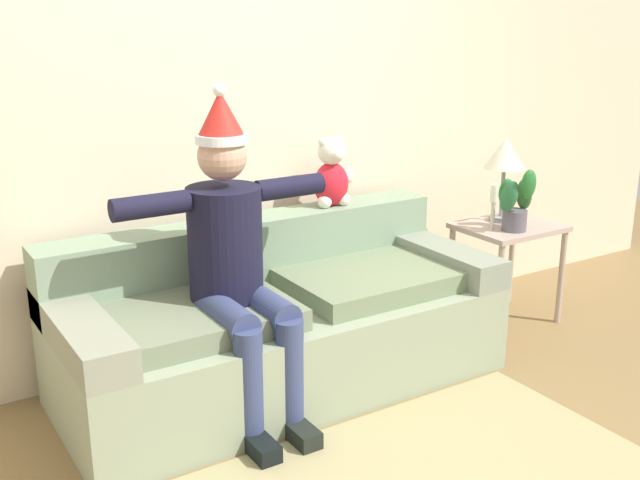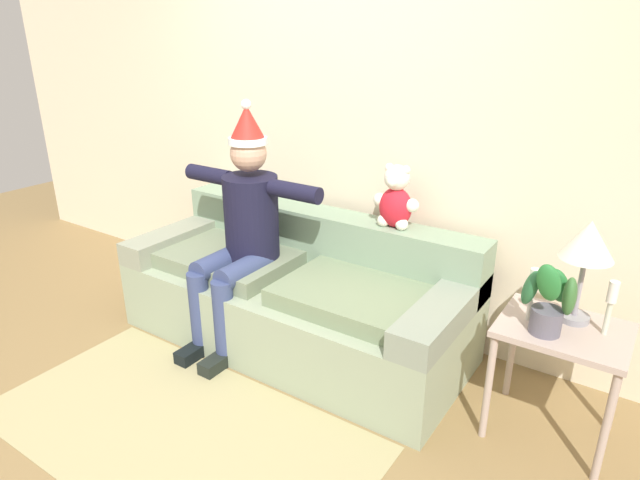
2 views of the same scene
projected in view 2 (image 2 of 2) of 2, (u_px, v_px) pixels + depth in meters
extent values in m
plane|color=olive|center=(184.00, 424.00, 2.80)|extent=(10.00, 10.00, 0.00)
cube|color=beige|center=(346.00, 120.00, 3.51)|extent=(7.00, 0.10, 2.70)
cube|color=gray|center=(294.00, 311.00, 3.46)|extent=(2.18, 0.92, 0.44)
cube|color=gray|center=(324.00, 237.00, 3.58)|extent=(2.18, 0.24, 0.35)
cube|color=gray|center=(182.00, 237.00, 3.86)|extent=(0.22, 0.92, 0.15)
cube|color=gray|center=(444.00, 312.00, 2.85)|extent=(0.22, 0.92, 0.15)
cube|color=gray|center=(229.00, 257.00, 3.58)|extent=(0.87, 0.65, 0.10)
cube|color=gray|center=(358.00, 296.00, 3.07)|extent=(0.87, 0.65, 0.10)
cylinder|color=black|center=(252.00, 217.00, 3.39)|extent=(0.34, 0.34, 0.52)
sphere|color=tan|center=(248.00, 153.00, 3.25)|extent=(0.22, 0.22, 0.22)
cylinder|color=white|center=(248.00, 141.00, 3.22)|extent=(0.23, 0.23, 0.04)
cone|color=red|center=(247.00, 122.00, 3.18)|extent=(0.21, 0.21, 0.20)
sphere|color=white|center=(246.00, 104.00, 3.14)|extent=(0.06, 0.06, 0.06)
cylinder|color=navy|center=(220.00, 262.00, 3.39)|extent=(0.14, 0.40, 0.14)
cylinder|color=navy|center=(200.00, 314.00, 3.33)|extent=(0.13, 0.13, 0.54)
cube|color=black|center=(194.00, 352.00, 3.35)|extent=(0.10, 0.24, 0.08)
cylinder|color=navy|center=(244.00, 270.00, 3.28)|extent=(0.14, 0.40, 0.14)
cylinder|color=navy|center=(224.00, 323.00, 3.23)|extent=(0.13, 0.13, 0.54)
cube|color=black|center=(218.00, 362.00, 3.25)|extent=(0.10, 0.24, 0.08)
cylinder|color=black|center=(209.00, 175.00, 3.49)|extent=(0.34, 0.10, 0.10)
cylinder|color=black|center=(295.00, 192.00, 3.14)|extent=(0.34, 0.10, 0.10)
ellipsoid|color=red|center=(396.00, 207.00, 3.21)|extent=(0.20, 0.16, 0.24)
sphere|color=white|center=(397.00, 178.00, 3.14)|extent=(0.15, 0.15, 0.15)
sphere|color=white|center=(392.00, 182.00, 3.10)|extent=(0.07, 0.07, 0.07)
sphere|color=white|center=(389.00, 168.00, 3.15)|extent=(0.05, 0.05, 0.05)
sphere|color=white|center=(406.00, 170.00, 3.10)|extent=(0.05, 0.05, 0.05)
sphere|color=white|center=(380.00, 199.00, 3.25)|extent=(0.08, 0.08, 0.08)
sphere|color=white|center=(383.00, 220.00, 3.25)|extent=(0.08, 0.08, 0.08)
sphere|color=white|center=(412.00, 206.00, 3.14)|extent=(0.08, 0.08, 0.08)
sphere|color=white|center=(402.00, 224.00, 3.19)|extent=(0.08, 0.08, 0.08)
cube|color=#B09A8F|center=(564.00, 330.00, 2.54)|extent=(0.57, 0.47, 0.03)
cylinder|color=#B09A8F|center=(488.00, 387.00, 2.62)|extent=(0.04, 0.04, 0.58)
cylinder|color=#B09A8F|center=(606.00, 428.00, 2.36)|extent=(0.04, 0.04, 0.58)
cylinder|color=#B09A8F|center=(512.00, 349.00, 2.94)|extent=(0.04, 0.04, 0.58)
cylinder|color=#B09A8F|center=(618.00, 381.00, 2.67)|extent=(0.04, 0.04, 0.58)
cylinder|color=gray|center=(574.00, 317.00, 2.59)|extent=(0.14, 0.14, 0.03)
cylinder|color=#968E97|center=(580.00, 287.00, 2.53)|extent=(0.02, 0.02, 0.29)
cone|color=silver|center=(589.00, 240.00, 2.44)|extent=(0.24, 0.24, 0.18)
cylinder|color=#5A5764|center=(546.00, 321.00, 2.46)|extent=(0.14, 0.14, 0.12)
ellipsoid|color=#34642F|center=(570.00, 296.00, 2.38)|extent=(0.08, 0.11, 0.18)
ellipsoid|color=#246D2F|center=(558.00, 286.00, 2.47)|extent=(0.15, 0.12, 0.21)
ellipsoid|color=#266337|center=(531.00, 288.00, 2.43)|extent=(0.13, 0.13, 0.20)
ellipsoid|color=#267231|center=(549.00, 283.00, 2.32)|extent=(0.13, 0.09, 0.20)
cylinder|color=beige|center=(530.00, 304.00, 2.57)|extent=(0.02, 0.02, 0.16)
cylinder|color=white|center=(534.00, 279.00, 2.52)|extent=(0.04, 0.04, 0.10)
cylinder|color=beige|center=(607.00, 318.00, 2.45)|extent=(0.02, 0.02, 0.16)
cylinder|color=white|center=(613.00, 292.00, 2.40)|extent=(0.04, 0.04, 0.10)
cube|color=tan|center=(176.00, 429.00, 2.76)|extent=(2.04, 1.06, 0.01)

